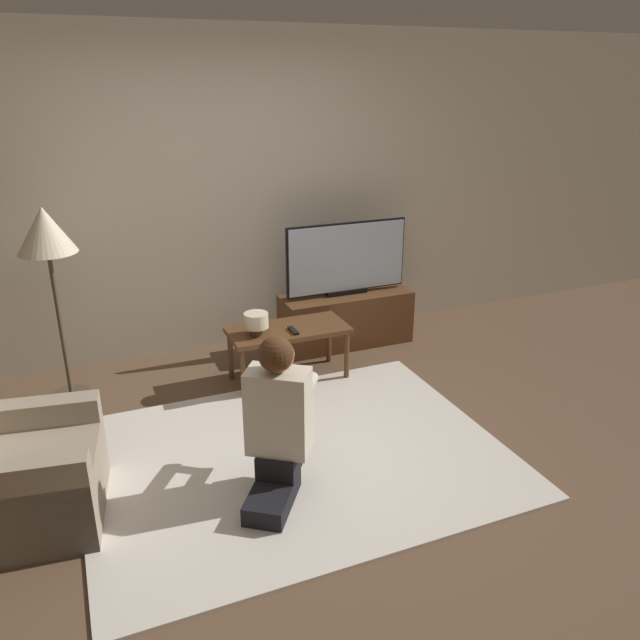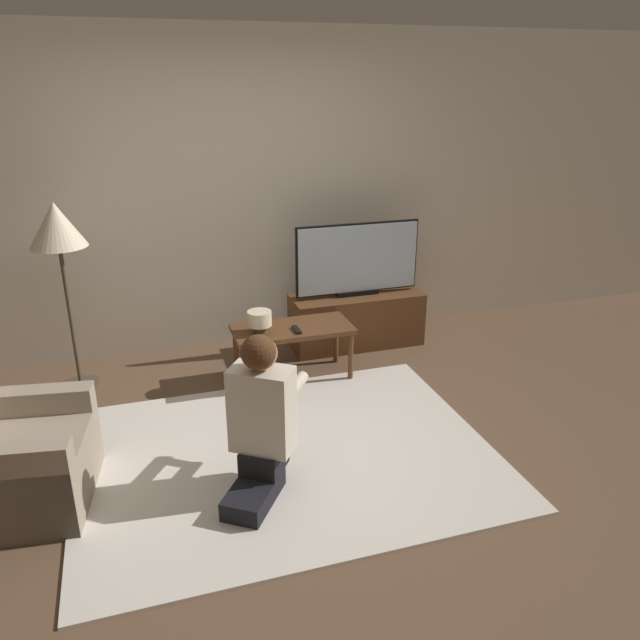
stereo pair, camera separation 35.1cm
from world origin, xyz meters
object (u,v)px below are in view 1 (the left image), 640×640
object	(u,v)px
tv	(347,258)
coffee_table	(288,334)
armchair	(14,476)
person_kneeling	(278,418)
floor_lamp	(46,240)
table_lamp	(256,322)

from	to	relation	value
tv	coffee_table	bearing A→B (deg)	-146.38
armchair	person_kneeling	size ratio (longest dim) A/B	0.93
person_kneeling	tv	bearing A→B (deg)	-89.95
floor_lamp	coffee_table	bearing A→B (deg)	-12.16
tv	person_kneeling	world-z (taller)	tv
armchair	table_lamp	size ratio (longest dim) A/B	4.84
coffee_table	armchair	world-z (taller)	armchair
person_kneeling	table_lamp	bearing A→B (deg)	-67.33
armchair	person_kneeling	xyz separation A→B (m)	(1.35, -0.29, 0.20)
tv	floor_lamp	world-z (taller)	floor_lamp
tv	armchair	bearing A→B (deg)	-150.00
armchair	floor_lamp	bearing A→B (deg)	-3.55
tv	floor_lamp	size ratio (longest dim) A/B	0.76
floor_lamp	person_kneeling	xyz separation A→B (m)	(1.05, -1.66, -0.71)
coffee_table	armchair	xyz separation A→B (m)	(-1.88, -1.03, -0.10)
coffee_table	armchair	distance (m)	2.15
floor_lamp	table_lamp	bearing A→B (deg)	-15.99
armchair	person_kneeling	distance (m)	1.40
person_kneeling	armchair	bearing A→B (deg)	22.52
tv	table_lamp	world-z (taller)	tv
tv	table_lamp	distance (m)	1.11
tv	table_lamp	xyz separation A→B (m)	(-0.96, -0.50, -0.25)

